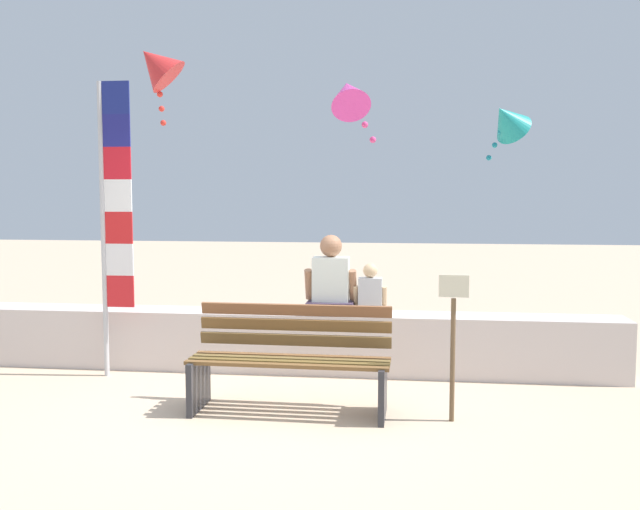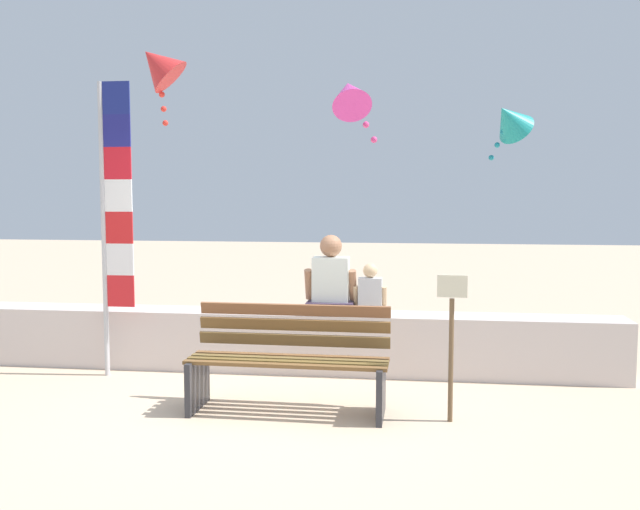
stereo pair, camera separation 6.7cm
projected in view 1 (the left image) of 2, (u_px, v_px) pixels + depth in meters
name	position (u px, v px, depth m)	size (l,w,h in m)	color
ground_plane	(266.00, 406.00, 6.09)	(40.00, 40.00, 0.00)	#CFB494
seawall_ledge	(290.00, 341.00, 7.31)	(6.79, 0.48, 0.62)	beige
park_bench	(291.00, 362.00, 5.95)	(1.71, 0.64, 0.88)	brown
person_adult	(331.00, 283.00, 7.15)	(0.53, 0.39, 0.81)	#3B2E44
person_child	(370.00, 294.00, 7.12)	(0.34, 0.25, 0.52)	tan
flag_banner	(112.00, 211.00, 6.95)	(0.33, 0.05, 2.95)	#B7B7BC
kite_magenta	(349.00, 95.00, 8.41)	(0.65, 0.77, 0.91)	#DB3D9E
kite_teal	(507.00, 119.00, 10.02)	(0.88, 0.88, 0.94)	teal
kite_red	(156.00, 65.00, 9.13)	(0.82, 0.77, 1.13)	red
sign_post	(453.00, 335.00, 5.64)	(0.24, 0.04, 1.20)	brown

